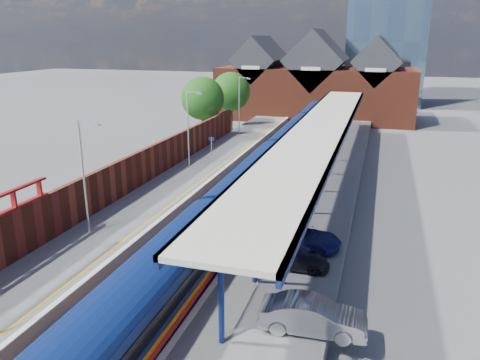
{
  "coord_description": "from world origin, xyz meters",
  "views": [
    {
      "loc": [
        10.32,
        -17.01,
        12.65
      ],
      "look_at": [
        0.83,
        14.24,
        2.6
      ],
      "focal_mm": 35.0,
      "sensor_mm": 36.0,
      "label": 1
    }
  ],
  "objects_px": {
    "lamp_post_c": "(189,124)",
    "parked_car_silver": "(313,316)",
    "lamp_post_b": "(85,170)",
    "lamp_post_d": "(240,102)",
    "parked_car_blue": "(302,237)",
    "train": "(277,157)",
    "parked_car_dark": "(293,257)",
    "platform_sign": "(211,145)"
  },
  "relations": [
    {
      "from": "train",
      "to": "parked_car_silver",
      "type": "relative_size",
      "value": 15.06
    },
    {
      "from": "parked_car_silver",
      "to": "lamp_post_b",
      "type": "bearing_deg",
      "value": 64.03
    },
    {
      "from": "platform_sign",
      "to": "parked_car_silver",
      "type": "height_order",
      "value": "platform_sign"
    },
    {
      "from": "platform_sign",
      "to": "parked_car_silver",
      "type": "distance_m",
      "value": 27.69
    },
    {
      "from": "lamp_post_c",
      "to": "parked_car_blue",
      "type": "distance_m",
      "value": 19.55
    },
    {
      "from": "train",
      "to": "lamp_post_c",
      "type": "bearing_deg",
      "value": -167.58
    },
    {
      "from": "lamp_post_b",
      "to": "lamp_post_d",
      "type": "distance_m",
      "value": 32.0
    },
    {
      "from": "parked_car_dark",
      "to": "lamp_post_b",
      "type": "bearing_deg",
      "value": 84.9
    },
    {
      "from": "parked_car_silver",
      "to": "parked_car_blue",
      "type": "bearing_deg",
      "value": 9.89
    },
    {
      "from": "train",
      "to": "lamp_post_b",
      "type": "height_order",
      "value": "lamp_post_b"
    },
    {
      "from": "lamp_post_c",
      "to": "parked_car_silver",
      "type": "distance_m",
      "value": 26.87
    },
    {
      "from": "train",
      "to": "lamp_post_c",
      "type": "height_order",
      "value": "lamp_post_c"
    },
    {
      "from": "lamp_post_c",
      "to": "lamp_post_b",
      "type": "bearing_deg",
      "value": -90.0
    },
    {
      "from": "parked_car_blue",
      "to": "lamp_post_d",
      "type": "bearing_deg",
      "value": 33.68
    },
    {
      "from": "lamp_post_b",
      "to": "lamp_post_c",
      "type": "xyz_separation_m",
      "value": [
        0.0,
        16.0,
        0.0
      ]
    },
    {
      "from": "lamp_post_d",
      "to": "lamp_post_b",
      "type": "bearing_deg",
      "value": -90.0
    },
    {
      "from": "lamp_post_d",
      "to": "parked_car_silver",
      "type": "bearing_deg",
      "value": -68.97
    },
    {
      "from": "parked_car_silver",
      "to": "lamp_post_d",
      "type": "bearing_deg",
      "value": 18.09
    },
    {
      "from": "platform_sign",
      "to": "parked_car_blue",
      "type": "distance_m",
      "value": 20.0
    },
    {
      "from": "parked_car_dark",
      "to": "lamp_post_c",
      "type": "bearing_deg",
      "value": 36.31
    },
    {
      "from": "lamp_post_d",
      "to": "platform_sign",
      "type": "relative_size",
      "value": 2.8
    },
    {
      "from": "platform_sign",
      "to": "parked_car_dark",
      "type": "xyz_separation_m",
      "value": [
        11.53,
        -18.93,
        -1.13
      ]
    },
    {
      "from": "lamp_post_b",
      "to": "lamp_post_d",
      "type": "xyz_separation_m",
      "value": [
        0.0,
        32.0,
        0.0
      ]
    },
    {
      "from": "parked_car_blue",
      "to": "lamp_post_b",
      "type": "bearing_deg",
      "value": 108.11
    },
    {
      "from": "train",
      "to": "parked_car_dark",
      "type": "relative_size",
      "value": 17.2
    },
    {
      "from": "lamp_post_b",
      "to": "parked_car_blue",
      "type": "distance_m",
      "value": 13.43
    },
    {
      "from": "platform_sign",
      "to": "parked_car_dark",
      "type": "height_order",
      "value": "platform_sign"
    },
    {
      "from": "lamp_post_b",
      "to": "parked_car_silver",
      "type": "distance_m",
      "value": 16.31
    },
    {
      "from": "parked_car_blue",
      "to": "platform_sign",
      "type": "bearing_deg",
      "value": 45.9
    },
    {
      "from": "parked_car_silver",
      "to": "parked_car_dark",
      "type": "xyz_separation_m",
      "value": [
        -1.82,
        5.32,
        -0.17
      ]
    },
    {
      "from": "platform_sign",
      "to": "parked_car_dark",
      "type": "distance_m",
      "value": 22.19
    },
    {
      "from": "parked_car_silver",
      "to": "parked_car_blue",
      "type": "distance_m",
      "value": 8.14
    },
    {
      "from": "parked_car_silver",
      "to": "parked_car_dark",
      "type": "bearing_deg",
      "value": 15.91
    },
    {
      "from": "lamp_post_b",
      "to": "parked_car_dark",
      "type": "relative_size",
      "value": 1.83
    },
    {
      "from": "parked_car_silver",
      "to": "parked_car_blue",
      "type": "xyz_separation_m",
      "value": [
        -1.81,
        7.94,
        -0.09
      ]
    },
    {
      "from": "lamp_post_b",
      "to": "parked_car_silver",
      "type": "relative_size",
      "value": 1.6
    },
    {
      "from": "lamp_post_b",
      "to": "train",
      "type": "bearing_deg",
      "value": 66.1
    },
    {
      "from": "train",
      "to": "parked_car_dark",
      "type": "height_order",
      "value": "train"
    },
    {
      "from": "lamp_post_c",
      "to": "lamp_post_d",
      "type": "relative_size",
      "value": 1.0
    },
    {
      "from": "platform_sign",
      "to": "lamp_post_b",
      "type": "bearing_deg",
      "value": -94.33
    },
    {
      "from": "parked_car_dark",
      "to": "lamp_post_d",
      "type": "bearing_deg",
      "value": 20.4
    },
    {
      "from": "parked_car_silver",
      "to": "parked_car_blue",
      "type": "height_order",
      "value": "parked_car_silver"
    }
  ]
}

